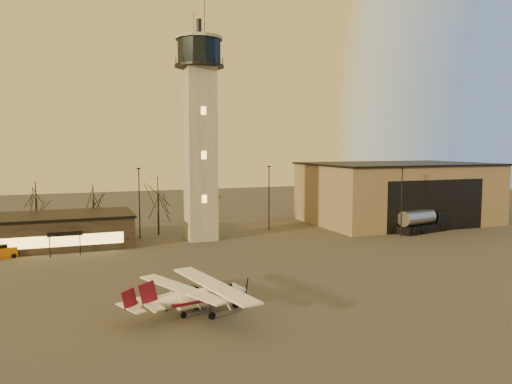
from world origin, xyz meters
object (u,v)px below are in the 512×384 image
Objects in this scene: terminal at (32,232)px; control_tower at (200,124)px; hangar at (397,193)px; service_cart at (4,252)px; cessna_front at (179,301)px; fuel_truck at (422,223)px; cessna_rear at (209,299)px.

control_tower is at bearing -5.15° from terminal.
hangar reaches higher than service_cart.
control_tower reaches higher than hangar.
cessna_front is (-9.42, -29.76, -15.33)m from control_tower.
cessna_front reaches higher than service_cart.
cessna_front is at bearing -74.32° from service_cart.
fuel_truck is at bearing -10.19° from control_tower.
control_tower is at bearing -173.69° from hangar.
terminal is at bearing 102.91° from cessna_rear.
terminal is (-57.99, -2.00, -3.00)m from hangar.
control_tower reaches higher than terminal.
cessna_rear is at bearing -71.62° from service_cart.
control_tower reaches higher than cessna_front.
cessna_front is 0.84× the size of cessna_rear.
service_cart is (-24.85, -3.01, -15.68)m from control_tower.
cessna_front is at bearing -164.58° from fuel_truck.
hangar is at bearing -7.74° from service_cart.
terminal is 35.81m from cessna_rear.
cessna_front is (-45.42, -33.74, -4.16)m from hangar.
control_tower is 3.30× the size of fuel_truck.
fuel_truck is at bearing -17.24° from service_cart.
hangar is 10.98m from fuel_truck.
terminal reaches higher than fuel_truck.
fuel_truck reaches higher than cessna_rear.
hangar is 55.44m from cessna_rear.
hangar is (36.00, 3.98, -11.17)m from control_tower.
control_tower is 37.11m from fuel_truck.
cessna_front is 3.47× the size of service_cart.
cessna_rear is at bearing -65.51° from terminal.
control_tower reaches higher than fuel_truck.
fuel_truck is (-2.57, -9.99, -3.76)m from hangar.
terminal is 8.59× the size of service_cart.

